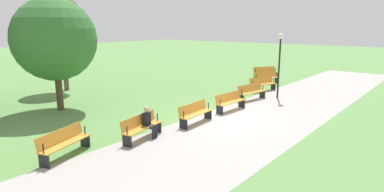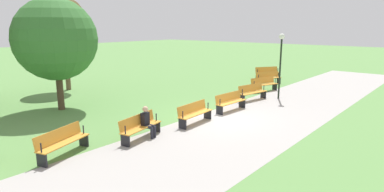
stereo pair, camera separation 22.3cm
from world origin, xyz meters
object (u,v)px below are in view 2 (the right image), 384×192
(bench_2, at_px, (264,84))
(tree_3, at_px, (63,19))
(bench_5, at_px, (194,113))
(person_seated, at_px, (147,121))
(bench_0, at_px, (267,72))
(bench_6, at_px, (140,126))
(bench_4, at_px, (230,101))
(bench_7, at_px, (62,141))
(tree_1, at_px, (56,39))
(bench_1, at_px, (268,77))
(bench_3, at_px, (252,92))
(lamp_post, at_px, (281,53))

(bench_2, distance_m, tree_3, 13.48)
(bench_5, xyz_separation_m, person_seated, (2.49, -0.26, 0.16))
(bench_0, bearing_deg, bench_6, 43.13)
(person_seated, bearing_deg, bench_4, 166.42)
(bench_4, bearing_deg, bench_0, -158.51)
(bench_5, bearing_deg, tree_3, -96.08)
(bench_7, xyz_separation_m, tree_1, (-3.01, -5.64, 3.02))
(bench_2, xyz_separation_m, tree_3, (7.82, -10.19, 4.11))
(bench_0, xyz_separation_m, bench_7, (18.87, 2.37, 0.00))
(bench_1, xyz_separation_m, bench_6, (13.69, 1.72, 0.00))
(bench_3, height_order, person_seated, person_seated)
(bench_4, height_order, person_seated, person_seated)
(bench_0, distance_m, bench_1, 2.80)
(bench_1, distance_m, bench_3, 5.59)
(bench_7, distance_m, tree_1, 7.07)
(tree_3, bearing_deg, bench_1, 138.69)
(bench_6, bearing_deg, person_seated, 151.48)
(bench_0, relative_size, bench_7, 0.95)
(bench_0, xyz_separation_m, bench_4, (10.56, 3.41, 0.00))
(bench_4, relative_size, person_seated, 1.67)
(bench_1, height_order, bench_7, same)
(bench_1, height_order, bench_3, same)
(bench_5, bearing_deg, bench_2, -176.45)
(lamp_post, bearing_deg, bench_2, -129.30)
(bench_4, distance_m, bench_5, 2.80)
(bench_4, height_order, lamp_post, lamp_post)
(bench_2, xyz_separation_m, person_seated, (10.80, 0.79, 0.16))
(bench_1, relative_size, bench_5, 0.99)
(bench_1, bearing_deg, lamp_post, 59.40)
(bench_0, relative_size, bench_4, 0.96)
(bench_3, bearing_deg, tree_3, -54.08)
(tree_3, bearing_deg, bench_3, 115.12)
(bench_3, xyz_separation_m, bench_4, (2.78, 0.35, 0.00))
(bench_1, relative_size, bench_4, 0.99)
(bench_4, relative_size, tree_3, 0.33)
(bench_0, height_order, bench_1, same)
(bench_3, bearing_deg, bench_0, -147.72)
(bench_5, xyz_separation_m, bench_6, (2.78, -0.35, 0.00))
(bench_4, height_order, tree_1, tree_1)
(bench_3, relative_size, bench_7, 1.00)
(lamp_post, bearing_deg, bench_7, -7.70)
(bench_7, bearing_deg, bench_4, 154.85)
(bench_3, distance_m, bench_7, 11.11)
(bench_1, distance_m, tree_3, 14.47)
(lamp_post, bearing_deg, bench_1, -145.80)
(bench_4, height_order, tree_3, tree_3)
(bench_6, bearing_deg, bench_4, 165.62)
(bench_5, relative_size, lamp_post, 0.54)
(person_seated, xyz_separation_m, lamp_post, (-9.42, 0.90, 1.99))
(bench_3, distance_m, tree_1, 10.70)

